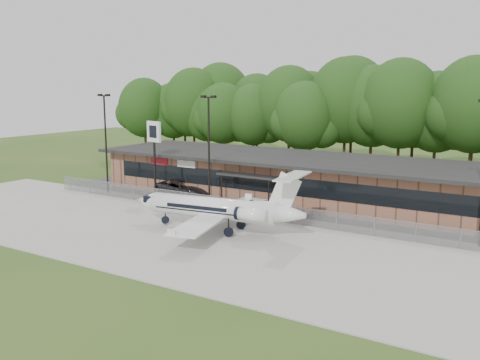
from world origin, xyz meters
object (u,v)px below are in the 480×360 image
Objects in this scene: suv at (183,188)px; pole_sign at (154,140)px; terminal at (294,177)px; business_jet at (219,210)px.

pole_sign is (-1.73, -2.15, 5.00)m from suv.
pole_sign reaches higher than terminal.
business_jet is 1.92× the size of pole_sign.
pole_sign is at bearing -148.65° from terminal.
terminal is 5.34× the size of pole_sign.
terminal is 14.22m from pole_sign.
business_jet is 13.71m from suv.
suv is (-10.44, 8.85, -0.90)m from business_jet.
terminal is 11.25m from suv.
pole_sign is at bearing 143.57° from business_jet.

